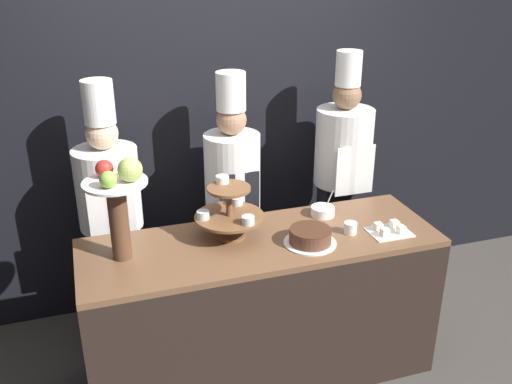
# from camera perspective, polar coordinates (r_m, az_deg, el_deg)

# --- Properties ---
(wall_back) EXTENTS (10.00, 0.06, 2.80)m
(wall_back) POSITION_cam_1_polar(r_m,az_deg,el_deg) (3.91, -4.13, 8.25)
(wall_back) COLOR black
(wall_back) RESTS_ON ground_plane
(buffet_counter) EXTENTS (2.01, 0.67, 0.92)m
(buffet_counter) POSITION_cam_1_polar(r_m,az_deg,el_deg) (3.43, 0.52, -11.55)
(buffet_counter) COLOR black
(buffet_counter) RESTS_ON ground_plane
(tiered_stand) EXTENTS (0.39, 0.39, 0.34)m
(tiered_stand) POSITION_cam_1_polar(r_m,az_deg,el_deg) (3.16, -2.71, -1.91)
(tiered_stand) COLOR brown
(tiered_stand) RESTS_ON buffet_counter
(fruit_pedestal) EXTENTS (0.33, 0.33, 0.56)m
(fruit_pedestal) POSITION_cam_1_polar(r_m,az_deg,el_deg) (2.94, -13.57, -0.51)
(fruit_pedestal) COLOR brown
(fruit_pedestal) RESTS_ON buffet_counter
(cake_round) EXTENTS (0.29, 0.29, 0.09)m
(cake_round) POSITION_cam_1_polar(r_m,az_deg,el_deg) (3.15, 5.44, -4.46)
(cake_round) COLOR white
(cake_round) RESTS_ON buffet_counter
(cup_white) EXTENTS (0.07, 0.07, 0.07)m
(cup_white) POSITION_cam_1_polar(r_m,az_deg,el_deg) (3.29, 9.42, -3.56)
(cup_white) COLOR white
(cup_white) RESTS_ON buffet_counter
(cake_square_tray) EXTENTS (0.23, 0.19, 0.05)m
(cake_square_tray) POSITION_cam_1_polar(r_m,az_deg,el_deg) (3.35, 13.20, -3.70)
(cake_square_tray) COLOR white
(cake_square_tray) RESTS_ON buffet_counter
(serving_bowl_far) EXTENTS (0.14, 0.14, 0.16)m
(serving_bowl_far) POSITION_cam_1_polar(r_m,az_deg,el_deg) (3.48, 6.68, -1.90)
(serving_bowl_far) COLOR white
(serving_bowl_far) RESTS_ON buffet_counter
(chef_left) EXTENTS (0.39, 0.39, 1.73)m
(chef_left) POSITION_cam_1_polar(r_m,az_deg,el_deg) (3.62, -14.34, -1.72)
(chef_left) COLOR black
(chef_left) RESTS_ON ground_plane
(chef_center_left) EXTENTS (0.36, 0.36, 1.73)m
(chef_center_left) POSITION_cam_1_polar(r_m,az_deg,el_deg) (3.72, -2.34, 0.02)
(chef_center_left) COLOR #38332D
(chef_center_left) RESTS_ON ground_plane
(chef_center_right) EXTENTS (0.39, 0.39, 1.81)m
(chef_center_right) POSITION_cam_1_polar(r_m,az_deg,el_deg) (3.97, 8.60, 2.01)
(chef_center_right) COLOR black
(chef_center_right) RESTS_ON ground_plane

